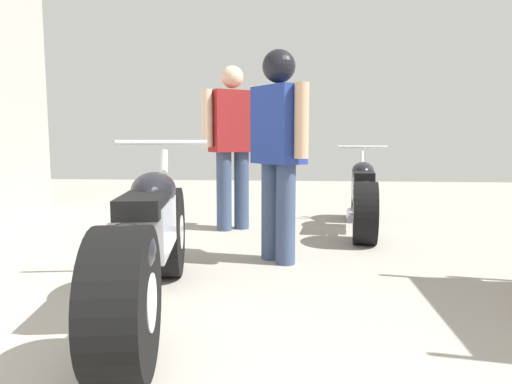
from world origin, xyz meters
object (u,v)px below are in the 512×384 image
(motorcycle_maroon_cruiser, at_px, (148,245))
(mechanic_in_blue, at_px, (233,138))
(mechanic_with_helmet, at_px, (278,137))
(motorcycle_black_naked, at_px, (363,197))

(motorcycle_maroon_cruiser, height_order, mechanic_in_blue, mechanic_in_blue)
(motorcycle_maroon_cruiser, distance_m, mechanic_with_helmet, 1.51)
(mechanic_in_blue, distance_m, mechanic_with_helmet, 1.38)
(motorcycle_maroon_cruiser, bearing_deg, mechanic_in_blue, 86.74)
(motorcycle_maroon_cruiser, height_order, motorcycle_black_naked, motorcycle_maroon_cruiser)
(motorcycle_black_naked, height_order, mechanic_in_blue, mechanic_in_blue)
(mechanic_in_blue, relative_size, mechanic_with_helmet, 1.04)
(motorcycle_black_naked, distance_m, mechanic_in_blue, 1.51)
(motorcycle_maroon_cruiser, distance_m, motorcycle_black_naked, 2.95)
(motorcycle_black_naked, bearing_deg, mechanic_in_blue, -178.93)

